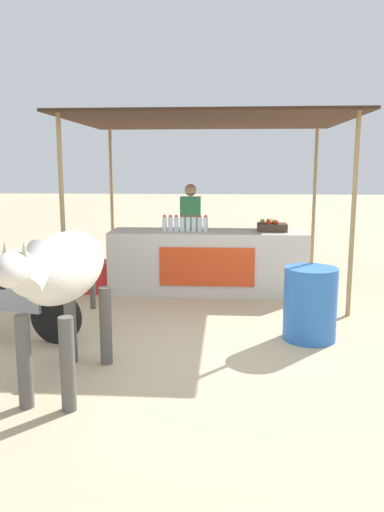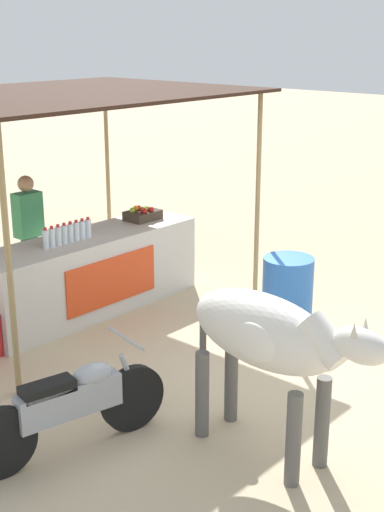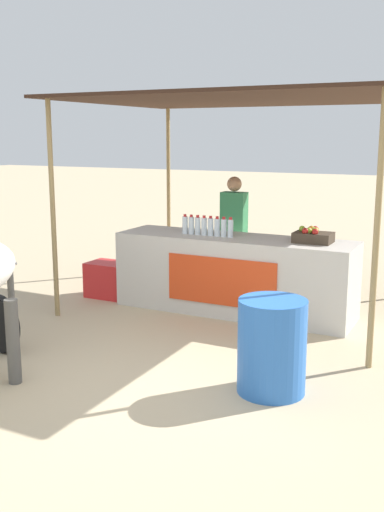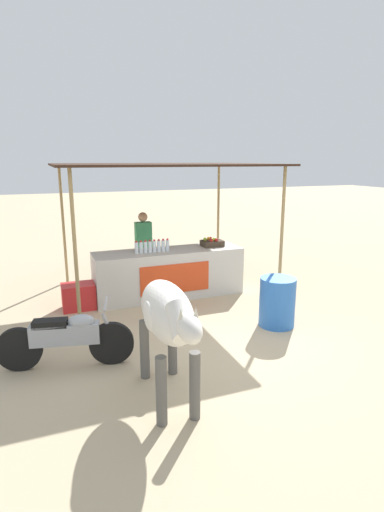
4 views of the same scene
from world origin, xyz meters
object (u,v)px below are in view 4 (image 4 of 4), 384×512
(stall_counter, at_px, (169,273))
(vendor_behind_counter, at_px, (144,249))
(cooler_box, at_px, (79,296))
(water_barrel, at_px, (277,302))
(cow, at_px, (168,316))
(fruit_crate, at_px, (212,243))
(motorcycle_parked, at_px, (67,337))

(stall_counter, bearing_deg, vendor_behind_counter, 113.29)
(vendor_behind_counter, xyz_separation_m, cooler_box, (-1.48, -0.85, -0.61))
(vendor_behind_counter, bearing_deg, water_barrel, -61.33)
(water_barrel, bearing_deg, vendor_behind_counter, 118.67)
(stall_counter, height_order, cow, cow)
(fruit_crate, xyz_separation_m, vendor_behind_counter, (-1.30, 0.70, -0.19))
(fruit_crate, height_order, cooler_box, fruit_crate)
(fruit_crate, distance_m, cooler_box, 2.90)
(fruit_crate, height_order, motorcycle_parked, fruit_crate)
(vendor_behind_counter, distance_m, cooler_box, 1.82)
(water_barrel, bearing_deg, cow, -149.30)
(cooler_box, bearing_deg, cow, -78.61)
(cooler_box, height_order, water_barrel, water_barrel)
(water_barrel, distance_m, motorcycle_parked, 3.39)
(vendor_behind_counter, distance_m, cow, 4.32)
(cow, bearing_deg, vendor_behind_counter, 79.30)
(fruit_crate, bearing_deg, cow, -120.67)
(stall_counter, xyz_separation_m, water_barrel, (1.23, -2.09, -0.07))
(water_barrel, relative_size, motorcycle_parked, 0.47)
(cooler_box, distance_m, motorcycle_parked, 2.22)
(cooler_box, distance_m, cow, 3.55)
(vendor_behind_counter, height_order, water_barrel, vendor_behind_counter)
(stall_counter, distance_m, water_barrel, 2.43)
(stall_counter, relative_size, cooler_box, 5.00)
(water_barrel, bearing_deg, stall_counter, 120.48)
(cooler_box, xyz_separation_m, cow, (0.68, -3.39, 0.79))
(fruit_crate, relative_size, motorcycle_parked, 0.25)
(fruit_crate, distance_m, water_barrel, 2.24)
(stall_counter, bearing_deg, motorcycle_parked, -133.34)
(vendor_behind_counter, height_order, cooler_box, vendor_behind_counter)
(fruit_crate, bearing_deg, stall_counter, -177.12)
(vendor_behind_counter, bearing_deg, stall_counter, -66.71)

